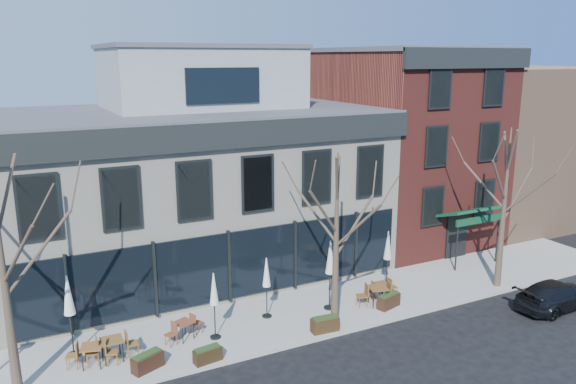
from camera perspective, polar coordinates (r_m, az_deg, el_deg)
name	(u,v)px	position (r m, az deg, el deg)	size (l,w,h in m)	color
ground	(229,306)	(25.26, -5.98, -11.47)	(120.00, 120.00, 0.00)	black
sidewalk_front	(318,309)	(24.73, 3.06, -11.79)	(33.50, 4.70, 0.15)	gray
corner_building	(191,179)	(28.35, -9.78, 1.28)	(18.39, 10.39, 11.10)	beige
red_brick_building	(401,144)	(34.15, 11.42, 4.84)	(8.20, 11.78, 11.18)	maroon
bg_building	(507,141)	(41.82, 21.36, 4.86)	(12.00, 12.00, 10.00)	#8C664C
tree_corner	(4,273)	(19.34, -26.92, -7.33)	(3.93, 3.98, 7.92)	#382B21
tree_mid	(336,239)	(21.84, 4.95, -4.81)	(3.50, 3.55, 7.04)	#382B21
tree_right	(504,206)	(27.46, 21.13, -1.36)	(3.72, 3.77, 7.48)	#382B21
parked_sedan	(557,295)	(27.35, 25.65, -9.40)	(1.71, 4.20, 1.22)	black
cafe_set_0	(92,353)	(21.38, -19.27, -15.22)	(1.83, 0.93, 0.94)	brown
cafe_set_1	(112,347)	(21.52, -17.41, -14.81)	(1.86, 0.75, 0.98)	brown
cafe_set_2	(184,328)	(22.34, -10.54, -13.46)	(1.67, 0.99, 0.87)	brown
cafe_set_4	(378,294)	(24.99, 9.11, -10.18)	(1.97, 0.97, 1.01)	brown
cafe_set_5	(381,289)	(25.73, 9.47, -9.68)	(1.61, 0.66, 0.84)	brown
umbrella_0	(69,300)	(21.57, -21.39, -10.16)	(0.49, 0.49, 3.08)	black
umbrella_1	(214,292)	(21.64, -7.53, -10.09)	(0.42, 0.42, 2.65)	black
umbrella_2	(267,276)	(23.16, -2.20, -8.48)	(0.41, 0.41, 2.58)	black
umbrella_3	(330,261)	(23.82, 4.31, -7.01)	(0.49, 0.49, 3.05)	black
umbrella_4	(388,248)	(26.14, 10.10, -5.67)	(0.45, 0.45, 2.82)	black
planter_0	(148,361)	(20.74, -14.07, -16.34)	(1.19, 0.84, 0.62)	black
planter_1	(208,354)	(20.82, -8.17, -16.02)	(1.04, 0.53, 0.56)	black
planter_2	(325,324)	(22.65, 3.77, -13.23)	(1.13, 0.52, 0.62)	#322210
planter_3	(389,300)	(24.95, 10.19, -10.79)	(1.19, 0.73, 0.62)	black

